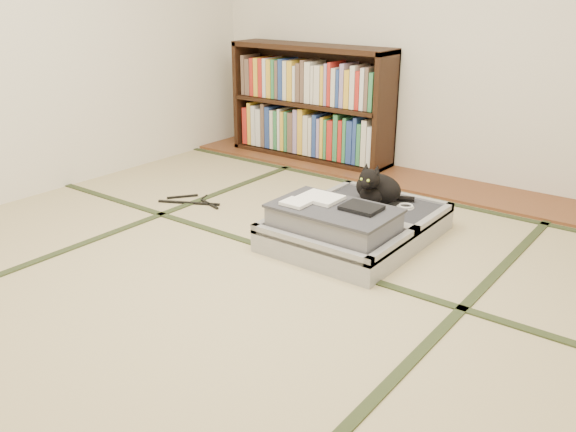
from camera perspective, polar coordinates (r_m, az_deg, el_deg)
The scene contains 8 objects.
floor at distance 3.05m, azimuth -4.75°, elevation -6.08°, with size 4.50×4.50×0.00m, color #CDB688.
wood_strip at distance 4.61m, azimuth 11.95°, elevation 3.20°, with size 4.00×0.50×0.02m, color brown.
tatami_borders at distance 3.39m, azimuth 0.79°, elevation -3.01°, with size 4.00×4.50×0.01m.
bookcase at distance 5.06m, azimuth 2.13°, elevation 10.34°, with size 1.41×0.32×0.92m.
suitcase at distance 3.46m, azimuth 6.06°, elevation -0.84°, with size 0.75×1.00×0.29m.
cat at distance 3.66m, azimuth 8.27°, elevation 2.61°, with size 0.33×0.33×0.27m.
cable_coil at distance 3.64m, azimuth 10.94°, elevation 0.86°, with size 0.10×0.10×0.02m.
hanger at distance 4.15m, azimuth -8.92°, elevation 1.36°, with size 0.43×0.29×0.01m.
Camera 1 is at (1.83, -2.01, 1.38)m, focal length 38.00 mm.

